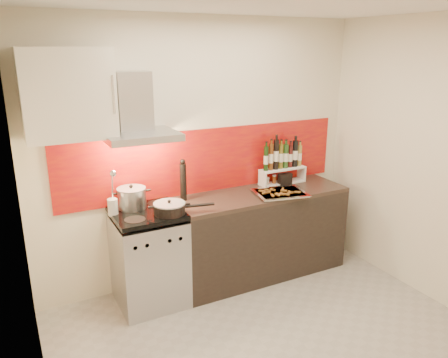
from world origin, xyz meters
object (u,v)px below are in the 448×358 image
range_stove (149,259)px  saute_pan (170,208)px  baking_tray (280,193)px  stock_pot (132,198)px  pepper_mill (183,180)px  counter (260,233)px

range_stove → saute_pan: saute_pan is taller
baking_tray → stock_pot: bearing=168.9°
stock_pot → pepper_mill: 0.51m
baking_tray → counter: bearing=132.5°
counter → pepper_mill: size_ratio=4.44×
range_stove → counter: size_ratio=0.51×
range_stove → baking_tray: (1.33, -0.14, 0.47)m
counter → baking_tray: (0.13, -0.14, 0.47)m
range_stove → counter: (1.20, 0.00, 0.01)m
range_stove → pepper_mill: pepper_mill is taller
range_stove → baking_tray: baking_tray is taller
baking_tray → range_stove: bearing=174.0°
counter → stock_pot: size_ratio=6.92×
baking_tray → pepper_mill: bearing=162.6°
range_stove → counter: 1.20m
stock_pot → counter: bearing=-5.9°
counter → saute_pan: bearing=-171.4°
saute_pan → pepper_mill: size_ratio=1.33×
counter → stock_pot: bearing=174.1°
range_stove → saute_pan: size_ratio=1.69×
counter → pepper_mill: pepper_mill is taller
counter → baking_tray: 0.51m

